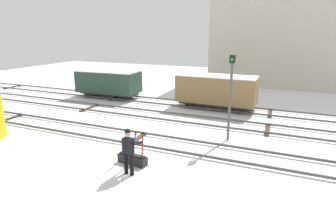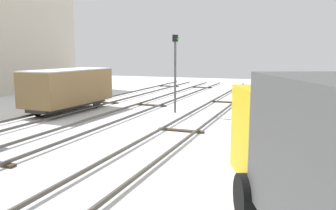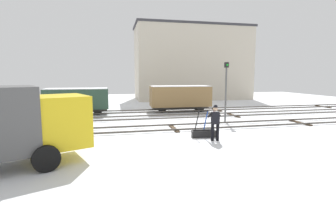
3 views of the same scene
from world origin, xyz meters
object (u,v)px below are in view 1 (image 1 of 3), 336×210
at_px(switch_lever_frame, 133,158).
at_px(freight_car_mid_siding, 217,90).
at_px(rail_worker, 129,149).
at_px(freight_car_near_switch, 109,82).
at_px(signal_post, 231,90).

relative_size(switch_lever_frame, freight_car_mid_siding, 0.27).
xyz_separation_m(switch_lever_frame, freight_car_mid_siding, (1.23, 9.44, 1.09)).
xyz_separation_m(rail_worker, freight_car_near_switch, (-7.84, 10.20, 0.26)).
bearing_deg(signal_post, rail_worker, -120.40).
relative_size(switch_lever_frame, rail_worker, 0.81).
bearing_deg(switch_lever_frame, freight_car_near_switch, 135.18).
bearing_deg(signal_post, freight_car_near_switch, 152.71).
distance_m(rail_worker, freight_car_near_switch, 12.87).
bearing_deg(rail_worker, signal_post, 66.17).
height_order(switch_lever_frame, freight_car_mid_siding, freight_car_mid_siding).
relative_size(switch_lever_frame, signal_post, 0.35).
height_order(rail_worker, signal_post, signal_post).
height_order(rail_worker, freight_car_near_switch, freight_car_near_switch).
relative_size(switch_lever_frame, freight_car_near_switch, 0.29).
relative_size(rail_worker, signal_post, 0.43).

